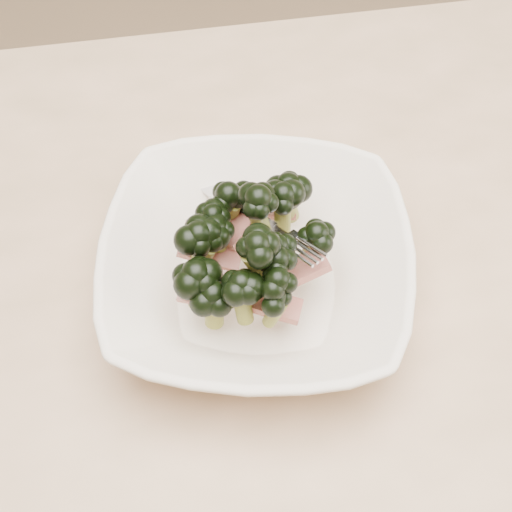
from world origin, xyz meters
name	(u,v)px	position (x,y,z in m)	size (l,w,h in m)	color
dining_table	(258,364)	(0.00, 0.00, 0.65)	(1.20, 0.80, 0.75)	tan
broccoli_dish	(255,263)	(0.00, 0.03, 0.79)	(0.31, 0.31, 0.12)	silver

